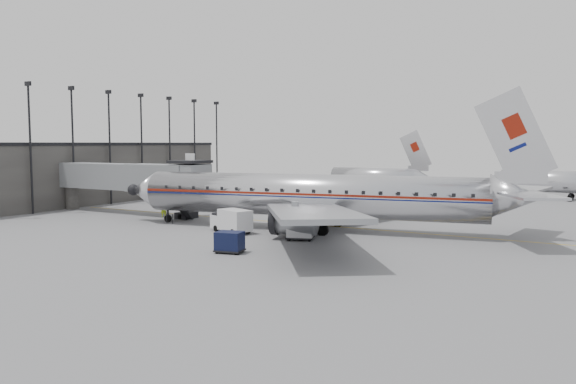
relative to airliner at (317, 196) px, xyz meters
name	(u,v)px	position (x,y,z in m)	size (l,w,h in m)	color
ground	(238,229)	(-6.81, -3.14, -3.27)	(160.00, 160.00, 0.00)	slate
terminal	(77,173)	(-40.81, 6.86, 0.73)	(12.00, 46.00, 8.00)	#3A3735
apron_line	(296,223)	(-3.81, 2.86, -3.26)	(0.15, 60.00, 0.01)	gold
jet_bridge	(136,178)	(-23.47, 0.52, 0.91)	(21.00, 6.20, 7.10)	slate
floodlight_masts	(126,142)	(-34.31, 9.86, 5.10)	(0.90, 42.25, 15.25)	black
distant_aircraft_near	(375,177)	(-8.60, 38.86, -0.53)	(16.39, 3.20, 10.26)	silver
distant_aircraft_mid	(554,181)	(17.40, 42.86, -0.53)	(16.39, 3.20, 10.26)	silver
airliner	(317,196)	(0.00, 0.00, 0.00)	(40.80, 37.50, 12.99)	silver
service_van	(231,220)	(-6.24, -5.12, -2.13)	(4.91, 3.32, 2.16)	silver
baggage_cart_navy	(230,242)	(-0.81, -13.14, -2.42)	(2.30, 1.92, 1.60)	black
baggage_cart_white	(300,229)	(1.19, -5.58, -2.31)	(2.74, 2.41, 1.79)	#B9B9BB
ramp_worker	(164,209)	(-18.81, -0.14, -2.36)	(0.66, 0.43, 1.81)	#B2DD1A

